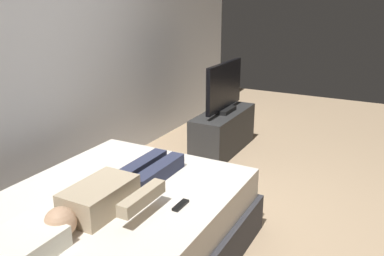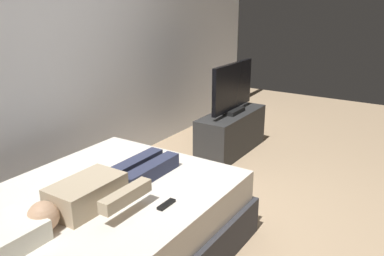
% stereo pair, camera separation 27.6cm
% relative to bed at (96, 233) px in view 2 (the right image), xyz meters
% --- Properties ---
extents(ground_plane, '(10.00, 10.00, 0.00)m').
position_rel_bed_xyz_m(ground_plane, '(0.86, -0.52, -0.26)').
color(ground_plane, tan).
extents(back_wall, '(6.40, 0.10, 2.80)m').
position_rel_bed_xyz_m(back_wall, '(1.26, 1.23, 1.14)').
color(back_wall, silver).
rests_on(back_wall, ground).
extents(bed, '(2.04, 1.54, 0.54)m').
position_rel_bed_xyz_m(bed, '(0.00, 0.00, 0.00)').
color(bed, '#333338').
rests_on(bed, ground).
extents(person, '(1.26, 0.46, 0.18)m').
position_rel_bed_xyz_m(person, '(0.03, -0.07, 0.36)').
color(person, tan).
rests_on(person, bed).
extents(remote, '(0.15, 0.04, 0.02)m').
position_rel_bed_xyz_m(remote, '(0.18, -0.48, 0.29)').
color(remote, black).
rests_on(remote, bed).
extents(tv_stand, '(1.10, 0.40, 0.50)m').
position_rel_bed_xyz_m(tv_stand, '(2.46, 0.23, -0.01)').
color(tv_stand, '#2D2D2D').
rests_on(tv_stand, ground).
extents(tv, '(0.88, 0.20, 0.59)m').
position_rel_bed_xyz_m(tv, '(2.46, 0.23, 0.52)').
color(tv, black).
rests_on(tv, tv_stand).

